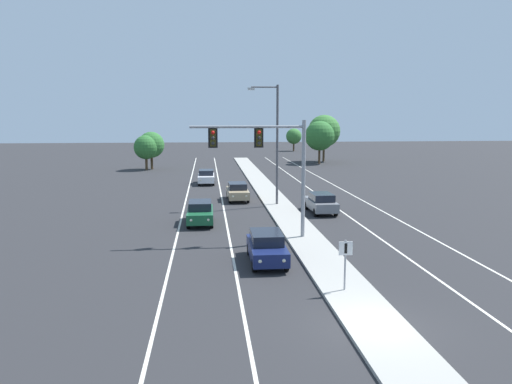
{
  "coord_description": "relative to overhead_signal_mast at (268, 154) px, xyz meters",
  "views": [
    {
      "loc": [
        -6.02,
        -16.7,
        7.59
      ],
      "look_at": [
        -3.2,
        11.89,
        3.2
      ],
      "focal_mm": 34.97,
      "sensor_mm": 36.0,
      "label": 1
    }
  ],
  "objects": [
    {
      "name": "tree_far_right_b",
      "position": [
        14.23,
        48.47,
        -0.83
      ],
      "size": [
        4.72,
        4.72,
        6.84
      ],
      "color": "#4C3823",
      "rests_on": "ground"
    },
    {
      "name": "tree_far_right_c",
      "position": [
        15.24,
        78.08,
        -2.09
      ],
      "size": [
        3.4,
        3.4,
        4.92
      ],
      "color": "#4C3823",
      "rests_on": "ground"
    },
    {
      "name": "car_receding_grey",
      "position": [
        5.23,
        8.21,
        -4.48
      ],
      "size": [
        1.92,
        4.51,
        1.58
      ],
      "color": "slate",
      "rests_on": "ground"
    },
    {
      "name": "car_oncoming_navy",
      "position": [
        -0.66,
        -4.79,
        -4.48
      ],
      "size": [
        1.84,
        4.48,
        1.58
      ],
      "color": "#141E4C",
      "rests_on": "ground"
    },
    {
      "name": "median_island",
      "position": [
        2.32,
        4.8,
        -5.22
      ],
      "size": [
        2.4,
        110.0,
        0.15
      ],
      "primitive_type": "cube",
      "color": "#9E9B93",
      "rests_on": "ground"
    },
    {
      "name": "street_lamp_median",
      "position": [
        1.98,
        11.7,
        0.5
      ],
      "size": [
        2.58,
        0.28,
        10.0
      ],
      "color": "#4C4C51",
      "rests_on": "median_island"
    },
    {
      "name": "tree_far_left_c",
      "position": [
        -12.27,
        41.7,
        -2.08
      ],
      "size": [
        3.41,
        3.41,
        4.94
      ],
      "color": "#4C3823",
      "rests_on": "ground"
    },
    {
      "name": "edge_stripe_left",
      "position": [
        -5.68,
        11.8,
        -5.29
      ],
      "size": [
        0.14,
        100.0,
        0.01
      ],
      "primitive_type": "cube",
      "color": "silver",
      "rests_on": "ground"
    },
    {
      "name": "tree_far_left_b",
      "position": [
        -11.62,
        42.68,
        -1.79
      ],
      "size": [
        3.72,
        3.72,
        5.38
      ],
      "color": "#4C3823",
      "rests_on": "ground"
    },
    {
      "name": "median_sign_post",
      "position": [
        2.15,
        -9.71,
        -3.71
      ],
      "size": [
        0.6,
        0.1,
        2.2
      ],
      "color": "gray",
      "rests_on": "median_island"
    },
    {
      "name": "tree_far_right_a",
      "position": [
        15.89,
        52.53,
        -0.2
      ],
      "size": [
        5.39,
        5.39,
        7.8
      ],
      "color": "#4C3823",
      "rests_on": "ground"
    },
    {
      "name": "edge_stripe_right",
      "position": [
        10.32,
        11.8,
        -5.29
      ],
      "size": [
        0.14,
        100.0,
        0.01
      ],
      "primitive_type": "cube",
      "color": "silver",
      "rests_on": "ground"
    },
    {
      "name": "car_oncoming_tan",
      "position": [
        -0.98,
        14.79,
        -4.48
      ],
      "size": [
        1.9,
        4.5,
        1.58
      ],
      "color": "tan",
      "rests_on": "ground"
    },
    {
      "name": "overhead_signal_mast",
      "position": [
        0.0,
        0.0,
        0.0
      ],
      "size": [
        7.0,
        0.44,
        7.2
      ],
      "color": "gray",
      "rests_on": "median_island"
    },
    {
      "name": "car_oncoming_white",
      "position": [
        -3.81,
        26.18,
        -4.48
      ],
      "size": [
        1.85,
        4.48,
        1.58
      ],
      "color": "silver",
      "rests_on": "ground"
    },
    {
      "name": "lane_stripe_receding_center",
      "position": [
        7.02,
        11.8,
        -5.29
      ],
      "size": [
        0.14,
        100.0,
        0.01
      ],
      "primitive_type": "cube",
      "color": "silver",
      "rests_on": "ground"
    },
    {
      "name": "lane_stripe_oncoming_center",
      "position": [
        -2.38,
        11.8,
        -5.29
      ],
      "size": [
        0.14,
        100.0,
        0.01
      ],
      "primitive_type": "cube",
      "color": "silver",
      "rests_on": "ground"
    },
    {
      "name": "ground_plane",
      "position": [
        2.32,
        -13.2,
        -5.3
      ],
      "size": [
        260.0,
        260.0,
        0.0
      ],
      "primitive_type": "plane",
      "color": "#28282B"
    },
    {
      "name": "car_oncoming_green",
      "position": [
        -4.24,
        5.13,
        -4.48
      ],
      "size": [
        1.83,
        4.47,
        1.58
      ],
      "color": "#195633",
      "rests_on": "ground"
    }
  ]
}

